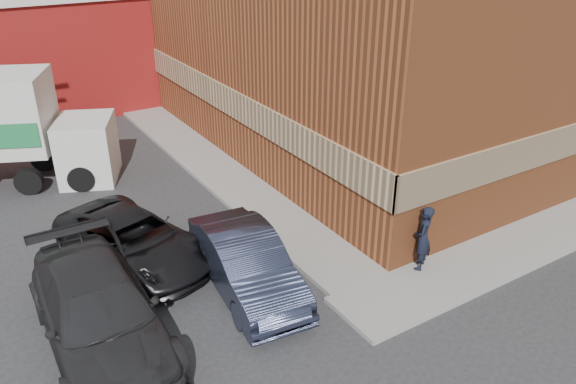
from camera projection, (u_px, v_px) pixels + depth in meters
ground at (341, 295)px, 13.44m from camera, size 90.00×90.00×0.00m
brick_building at (381, 13)px, 22.23m from camera, size 14.25×18.25×9.36m
sidewalk_south at (566, 226)px, 16.29m from camera, size 16.00×1.80×0.12m
sidewalk_west at (206, 162)px, 20.54m from camera, size 1.80×18.00×0.12m
man at (423, 238)px, 13.91m from camera, size 0.75×0.71×1.72m
sedan at (247, 264)px, 13.33m from camera, size 2.03×4.61×1.47m
suv_a at (134, 240)px, 14.42m from camera, size 3.51×5.24×1.34m
suv_b at (100, 313)px, 11.58m from camera, size 2.31×5.52×1.59m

